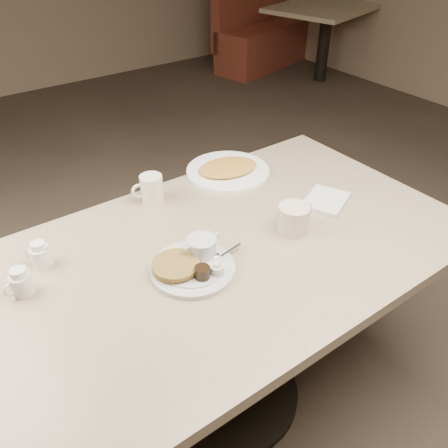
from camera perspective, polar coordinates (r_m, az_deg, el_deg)
room at (r=1.14m, az=0.64°, el=23.85°), size 7.04×8.04×2.84m
diner_table at (r=1.54m, az=0.44°, el=-7.66°), size 1.50×0.90×0.75m
main_plate at (r=1.33m, az=-3.93°, el=-4.76°), size 0.30×0.25×0.07m
coffee_mug_near at (r=1.48m, az=8.64°, el=0.76°), size 0.15×0.11×0.09m
napkin at (r=1.66m, az=12.40°, el=2.79°), size 0.20×0.18×0.02m
coffee_mug_far at (r=1.63m, az=-8.95°, el=4.27°), size 0.12×0.10×0.10m
creamer_left at (r=1.36m, az=-23.70°, el=-6.59°), size 0.09×0.06×0.08m
creamer_right at (r=1.43m, az=-21.64°, el=-3.55°), size 0.07×0.07×0.08m
hash_plate at (r=1.80m, az=0.47°, el=6.67°), size 0.37×0.37×0.04m
booth_back_right at (r=5.59m, az=5.20°, el=22.73°), size 1.52×1.67×1.12m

